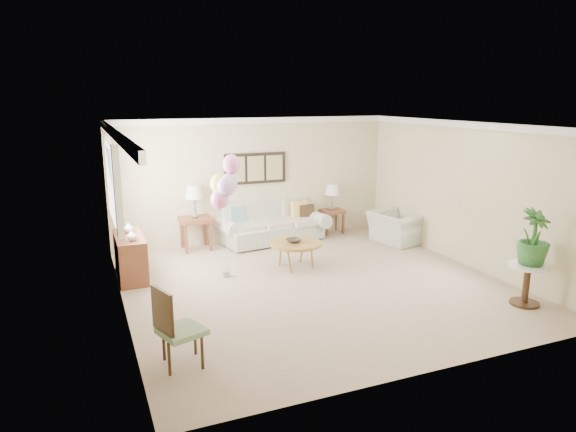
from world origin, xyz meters
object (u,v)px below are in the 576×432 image
object	(u,v)px
armchair	(396,228)
balloon_cluster	(225,184)
sofa	(272,226)
accent_chair	(175,326)
coffee_table	(296,244)

from	to	relation	value
armchair	balloon_cluster	size ratio (longest dim) A/B	0.48
sofa	accent_chair	distance (m)	5.31
sofa	balloon_cluster	distance (m)	2.67
accent_chair	balloon_cluster	size ratio (longest dim) A/B	0.45
coffee_table	accent_chair	xyz separation A→B (m)	(-2.64, -2.70, 0.06)
accent_chair	balloon_cluster	bearing A→B (deg)	63.13
armchair	balloon_cluster	xyz separation A→B (m)	(-3.89, -0.71, 1.29)
coffee_table	balloon_cluster	world-z (taller)	balloon_cluster
armchair	accent_chair	world-z (taller)	accent_chair
armchair	accent_chair	xyz separation A→B (m)	(-5.24, -3.38, 0.16)
sofa	armchair	bearing A→B (deg)	-24.64
accent_chair	armchair	bearing A→B (deg)	32.81
sofa	armchair	distance (m)	2.62
coffee_table	balloon_cluster	size ratio (longest dim) A/B	0.44
sofa	accent_chair	world-z (taller)	accent_chair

